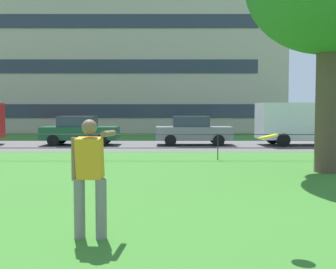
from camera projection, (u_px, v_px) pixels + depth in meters
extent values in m
cube|color=#565454|center=(115.00, 145.00, 21.39)|extent=(80.00, 6.80, 0.01)
cylinder|color=#232328|center=(92.00, 147.00, 15.11)|extent=(0.04, 0.04, 1.00)
cylinder|color=#232328|center=(219.00, 147.00, 15.09)|extent=(0.04, 0.04, 1.00)
cylinder|color=#232328|center=(92.00, 148.00, 15.11)|extent=(28.46, 0.03, 0.03)
cylinder|color=#232328|center=(92.00, 135.00, 15.08)|extent=(28.46, 0.03, 0.03)
cylinder|color=brown|center=(330.00, 101.00, 12.05)|extent=(0.71, 0.71, 4.26)
cylinder|color=slate|center=(81.00, 208.00, 5.87)|extent=(0.16, 0.16, 0.87)
cylinder|color=slate|center=(103.00, 209.00, 5.84)|extent=(0.16, 0.16, 0.87)
cube|color=orange|center=(91.00, 158.00, 5.81)|extent=(0.39, 0.32, 0.61)
sphere|color=brown|center=(91.00, 127.00, 5.78)|extent=(0.22, 0.22, 0.22)
cylinder|color=brown|center=(110.00, 133.00, 6.08)|extent=(0.15, 0.63, 0.11)
cylinder|color=brown|center=(76.00, 159.00, 5.83)|extent=(0.09, 0.09, 0.62)
cylinder|color=yellow|center=(270.00, 137.00, 5.65)|extent=(0.32, 0.32, 0.08)
cube|color=#194C2D|center=(82.00, 133.00, 21.66)|extent=(4.00, 1.71, 0.68)
cube|color=#2D3847|center=(79.00, 121.00, 21.62)|extent=(1.90, 1.52, 0.56)
cylinder|color=black|center=(108.00, 138.00, 22.48)|extent=(0.60, 0.20, 0.60)
cylinder|color=black|center=(103.00, 140.00, 20.87)|extent=(0.60, 0.20, 0.60)
cylinder|color=black|center=(63.00, 138.00, 22.48)|extent=(0.60, 0.20, 0.60)
cylinder|color=black|center=(55.00, 140.00, 20.87)|extent=(0.60, 0.20, 0.60)
cube|color=slate|center=(195.00, 133.00, 21.63)|extent=(4.00, 1.70, 0.68)
cube|color=#2D3847|center=(192.00, 121.00, 21.59)|extent=(1.90, 1.52, 0.56)
cylinder|color=black|center=(217.00, 138.00, 22.45)|extent=(0.60, 0.20, 0.60)
cylinder|color=black|center=(220.00, 140.00, 20.84)|extent=(0.60, 0.20, 0.60)
cylinder|color=black|center=(172.00, 138.00, 22.46)|extent=(0.60, 0.20, 0.60)
cylinder|color=black|center=(172.00, 140.00, 20.84)|extent=(0.60, 0.20, 0.60)
cube|color=silver|center=(308.00, 121.00, 21.40)|extent=(5.07, 2.14, 1.90)
cylinder|color=black|center=(331.00, 138.00, 22.44)|extent=(0.69, 0.26, 0.68)
cylinder|color=black|center=(274.00, 138.00, 22.34)|extent=(0.69, 0.26, 0.68)
cylinder|color=black|center=(285.00, 140.00, 20.48)|extent=(0.69, 0.26, 0.68)
cube|color=#ADA393|center=(105.00, 53.00, 37.78)|extent=(31.43, 10.72, 14.30)
cube|color=#283342|center=(95.00, 111.00, 32.72)|extent=(26.40, 0.06, 1.10)
cube|color=#283342|center=(95.00, 66.00, 32.51)|extent=(26.40, 0.06, 1.10)
cube|color=#283342|center=(94.00, 21.00, 32.29)|extent=(26.40, 0.06, 1.10)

